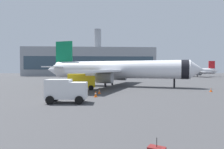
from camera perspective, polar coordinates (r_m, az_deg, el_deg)
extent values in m
cylinder|color=white|center=(43.16, 1.60, 1.47)|extent=(29.29, 14.60, 3.80)
cone|color=white|center=(41.53, 23.55, 1.36)|extent=(3.56, 4.24, 3.61)
cone|color=white|center=(50.48, -16.77, 1.41)|extent=(4.24, 4.36, 3.42)
cylinder|color=black|center=(41.38, 20.52, 1.38)|extent=(2.73, 4.12, 3.88)
cube|color=white|center=(51.13, 3.09, 1.13)|extent=(10.37, 16.64, 0.36)
cube|color=white|center=(35.93, -3.59, 1.00)|extent=(10.37, 16.64, 0.36)
cylinder|color=gray|center=(48.74, 2.32, -0.41)|extent=(3.79, 3.23, 2.20)
cylinder|color=gray|center=(38.29, -2.20, -0.92)|extent=(3.79, 3.23, 2.20)
cube|color=#0C7247|center=(48.91, -13.81, 5.65)|extent=(4.22, 1.96, 6.40)
cube|color=white|center=(51.77, -12.38, 2.10)|extent=(4.63, 6.54, 0.24)
cube|color=white|center=(46.38, -16.41, 2.15)|extent=(4.63, 6.54, 0.24)
cylinder|color=black|center=(41.44, 17.72, -2.47)|extent=(0.36, 0.36, 1.80)
cylinder|color=black|center=(46.13, 0.07, -2.01)|extent=(0.44, 0.44, 1.80)
cylinder|color=black|center=(41.61, -2.00, -2.38)|extent=(0.44, 0.44, 1.80)
cylinder|color=white|center=(109.31, 22.46, 0.92)|extent=(23.54, 4.14, 2.97)
cone|color=white|center=(103.82, 16.32, 0.95)|extent=(2.01, 2.91, 2.82)
cone|color=white|center=(116.09, 28.07, 0.88)|extent=(2.63, 2.79, 2.67)
cylinder|color=black|center=(104.49, 17.19, 0.94)|extent=(1.24, 3.08, 3.03)
cube|color=white|center=(104.27, 24.48, 0.75)|extent=(4.37, 12.66, 0.28)
cube|color=white|center=(115.18, 21.30, 0.83)|extent=(4.37, 12.66, 0.28)
cylinder|color=gray|center=(105.97, 23.93, 0.21)|extent=(2.58, 1.84, 1.72)
cylinder|color=gray|center=(113.47, 21.75, 0.31)|extent=(2.58, 1.84, 1.72)
cube|color=red|center=(114.76, 27.09, 2.29)|extent=(3.44, 0.45, 5.00)
cube|color=white|center=(112.88, 27.94, 1.11)|extent=(2.26, 4.78, 0.19)
cube|color=white|center=(117.05, 26.56, 1.13)|extent=(2.26, 4.78, 0.19)
cylinder|color=black|center=(105.16, 17.96, -0.25)|extent=(0.28, 0.28, 1.40)
cylinder|color=black|center=(108.48, 23.64, -0.25)|extent=(0.34, 0.34, 1.40)
cylinder|color=black|center=(111.74, 22.68, -0.20)|extent=(0.34, 0.34, 1.40)
cube|color=yellow|center=(35.85, -6.48, -2.02)|extent=(1.95, 2.40, 2.04)
cube|color=#1E232D|center=(35.88, -5.34, -1.25)|extent=(0.34, 1.97, 0.84)
cube|color=yellow|center=(35.73, -10.32, -1.76)|extent=(3.38, 2.59, 2.40)
cylinder|color=black|center=(37.08, -6.43, -3.56)|extent=(0.92, 0.33, 0.90)
cylinder|color=black|center=(34.79, -6.13, -3.88)|extent=(0.92, 0.33, 0.90)
cylinder|color=black|center=(36.97, -11.63, -3.59)|extent=(0.92, 0.33, 0.90)
cylinder|color=black|center=(34.68, -11.69, -3.92)|extent=(0.92, 0.33, 0.90)
cube|color=white|center=(21.96, -9.72, -4.56)|extent=(1.88, 2.10, 1.78)
cube|color=#1E232D|center=(21.80, -7.78, -3.48)|extent=(0.19, 1.80, 0.74)
cube|color=white|center=(22.42, -15.28, -4.06)|extent=(2.76, 2.16, 2.10)
cylinder|color=black|center=(23.06, -8.72, -6.61)|extent=(0.91, 0.28, 0.90)
cylinder|color=black|center=(21.01, -9.60, -7.40)|extent=(0.91, 0.28, 0.90)
cylinder|color=black|center=(23.73, -16.13, -6.42)|extent=(0.91, 0.28, 0.90)
cylinder|color=black|center=(21.74, -17.69, -7.15)|extent=(0.91, 0.28, 0.90)
cube|color=#F2590C|center=(26.31, -4.78, -6.55)|extent=(0.44, 0.44, 0.04)
cone|color=#F2590C|center=(26.26, -4.78, -5.64)|extent=(0.36, 0.36, 0.80)
cylinder|color=white|center=(26.25, -4.78, -5.55)|extent=(0.23, 0.23, 0.10)
cube|color=#F2590C|center=(29.95, -3.75, -5.57)|extent=(0.44, 0.44, 0.04)
cone|color=#F2590C|center=(29.90, -3.75, -4.86)|extent=(0.36, 0.36, 0.71)
cylinder|color=white|center=(29.90, -3.75, -4.79)|extent=(0.23, 0.23, 0.10)
cube|color=#F2590C|center=(36.35, 26.91, -4.48)|extent=(0.44, 0.44, 0.04)
cone|color=#F2590C|center=(36.32, 26.91, -3.98)|extent=(0.36, 0.36, 0.61)
cylinder|color=white|center=(36.32, 26.92, -3.93)|extent=(0.23, 0.23, 0.10)
cylinder|color=black|center=(7.99, 12.93, -18.74)|extent=(0.02, 0.02, 0.36)
cube|color=gray|center=(121.71, -6.30, 3.61)|extent=(76.79, 20.79, 16.63)
cube|color=#334756|center=(111.26, -6.57, 3.39)|extent=(72.95, 0.10, 7.48)
cylinder|color=gray|center=(122.95, -4.22, 10.30)|extent=(4.40, 4.40, 12.00)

